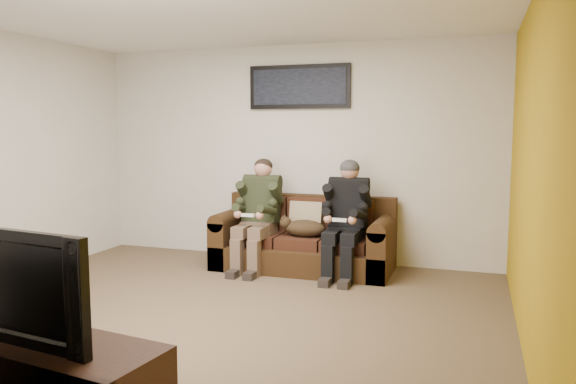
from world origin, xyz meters
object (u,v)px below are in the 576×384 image
(tv_stand, at_px, (34,380))
(framed_poster, at_px, (299,87))
(television, at_px, (29,282))
(person_right, at_px, (346,212))
(sofa, at_px, (305,241))
(cat, at_px, (303,228))
(person_left, at_px, (258,208))

(tv_stand, bearing_deg, framed_poster, 94.87)
(television, bearing_deg, person_right, 83.39)
(sofa, height_order, person_right, person_right)
(sofa, bearing_deg, television, -96.06)
(cat, relative_size, tv_stand, 0.42)
(cat, relative_size, television, 0.63)
(tv_stand, relative_size, television, 1.48)
(framed_poster, height_order, tv_stand, framed_poster)
(sofa, xyz_separation_m, television, (-0.40, -3.77, 0.48))
(person_left, distance_m, tv_stand, 3.64)
(television, bearing_deg, tv_stand, 104.75)
(sofa, xyz_separation_m, framed_poster, (-0.20, 0.39, 1.79))
(sofa, bearing_deg, person_left, -162.04)
(sofa, relative_size, person_right, 1.58)
(person_left, relative_size, cat, 1.91)
(person_right, bearing_deg, television, -104.23)
(sofa, xyz_separation_m, person_right, (0.51, -0.17, 0.39))
(sofa, relative_size, cat, 3.04)
(sofa, height_order, cat, sofa)
(framed_poster, relative_size, television, 1.19)
(television, bearing_deg, cat, 90.79)
(cat, height_order, television, television)
(person_right, bearing_deg, sofa, 162.08)
(cat, bearing_deg, tv_stand, -96.83)
(cat, bearing_deg, television, -96.83)
(framed_poster, xyz_separation_m, television, (-0.20, -4.17, -1.31))
(person_left, relative_size, tv_stand, 0.81)
(framed_poster, bearing_deg, person_right, -38.14)
(cat, bearing_deg, person_right, 0.79)
(person_right, xyz_separation_m, cat, (-0.48, -0.01, -0.20))
(framed_poster, bearing_deg, television, -92.76)
(person_left, xyz_separation_m, framed_poster, (0.31, 0.56, 1.40))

